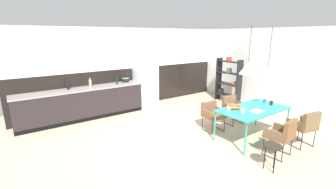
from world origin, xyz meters
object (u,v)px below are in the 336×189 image
at_px(armchair_head_of_table, 212,112).
at_px(fruit_bowl, 234,106).
at_px(mug_dark_espresso, 228,109).
at_px(bottle_vinegar_dark, 117,81).
at_px(mug_glass_clear, 243,111).
at_px(cooking_pot, 126,80).
at_px(mug_tall_blue, 271,103).
at_px(armchair_far_side, 283,133).
at_px(open_shelf_unit, 228,79).
at_px(pendant_lamp_over_table_far, 268,71).
at_px(side_stool, 273,148).
at_px(dining_table, 253,110).
at_px(open_book, 257,111).
at_px(armchair_near_window, 232,105).
at_px(pendant_lamp_over_table_near, 248,68).
at_px(mug_white_ceramic, 265,101).
at_px(armchair_corner_seat, 306,124).
at_px(bottle_wine_green, 68,86).
at_px(bottle_oil_tall, 90,83).
at_px(refrigerator_column, 146,80).

xyz_separation_m(armchair_head_of_table, fruit_bowl, (0.02, -0.64, 0.31)).
xyz_separation_m(mug_dark_espresso, bottle_vinegar_dark, (-1.17, 3.41, 0.21)).
relative_size(armchair_head_of_table, mug_dark_espresso, 5.97).
distance_m(mug_glass_clear, cooking_pot, 3.95).
relative_size(armchair_head_of_table, mug_tall_blue, 6.15).
xyz_separation_m(mug_tall_blue, bottle_vinegar_dark, (-2.36, 3.70, 0.21)).
xyz_separation_m(fruit_bowl, mug_tall_blue, (0.96, -0.34, 0.00)).
xyz_separation_m(armchair_far_side, bottle_vinegar_dark, (-1.53, 4.48, 0.48)).
bearing_deg(open_shelf_unit, armchair_far_side, -34.12).
bearing_deg(armchair_head_of_table, pendant_lamp_over_table_far, 132.70).
distance_m(mug_tall_blue, side_stool, 1.75).
bearing_deg(armchair_far_side, dining_table, 68.46).
height_order(mug_tall_blue, open_shelf_unit, open_shelf_unit).
height_order(armchair_head_of_table, armchair_far_side, armchair_far_side).
bearing_deg(armchair_head_of_table, open_book, 109.93).
relative_size(armchair_near_window, cooking_pot, 3.23).
bearing_deg(pendant_lamp_over_table_near, bottle_vinegar_dark, 111.53).
bearing_deg(armchair_head_of_table, mug_white_ceramic, 149.29).
bearing_deg(fruit_bowl, armchair_corner_seat, -51.31).
height_order(open_book, bottle_wine_green, bottle_wine_green).
height_order(armchair_near_window, mug_tall_blue, mug_tall_blue).
bearing_deg(armchair_near_window, armchair_far_side, 73.71).
height_order(bottle_oil_tall, pendant_lamp_over_table_near, pendant_lamp_over_table_near).
bearing_deg(dining_table, mug_tall_blue, -7.37).
distance_m(bottle_wine_green, pendant_lamp_over_table_near, 4.75).
distance_m(dining_table, mug_dark_espresso, 0.65).
xyz_separation_m(bottle_vinegar_dark, pendant_lamp_over_table_near, (1.43, -3.63, 0.70)).
xyz_separation_m(dining_table, bottle_wine_green, (-3.17, 3.75, 0.31)).
xyz_separation_m(pendant_lamp_over_table_near, pendant_lamp_over_table_far, (0.67, -0.05, -0.12)).
xyz_separation_m(mug_glass_clear, side_stool, (-0.39, -0.95, -0.35)).
relative_size(bottle_wine_green, pendant_lamp_over_table_far, 0.27).
height_order(armchair_far_side, pendant_lamp_over_table_far, pendant_lamp_over_table_far).
relative_size(dining_table, pendant_lamp_over_table_near, 1.71).
xyz_separation_m(armchair_corner_seat, pendant_lamp_over_table_far, (-0.24, 0.86, 1.06)).
bearing_deg(mug_tall_blue, bottle_vinegar_dark, 122.51).
distance_m(armchair_far_side, mug_dark_espresso, 1.17).
bearing_deg(bottle_oil_tall, refrigerator_column, 0.61).
distance_m(refrigerator_column, armchair_head_of_table, 2.81).
height_order(armchair_far_side, open_book, armchair_far_side).
distance_m(armchair_head_of_table, pendant_lamp_over_table_far, 1.63).
height_order(mug_tall_blue, cooking_pot, cooking_pot).
relative_size(refrigerator_column, armchair_corner_seat, 2.27).
distance_m(refrigerator_column, open_shelf_unit, 2.97).
relative_size(armchair_head_of_table, cooking_pot, 3.17).
bearing_deg(armchair_head_of_table, open_shelf_unit, -142.24).
bearing_deg(armchair_head_of_table, side_stool, 81.94).
relative_size(mug_dark_espresso, pendant_lamp_over_table_far, 0.11).
relative_size(armchair_near_window, mug_white_ceramic, 6.43).
relative_size(armchair_far_side, bottle_wine_green, 2.70).
bearing_deg(bottle_vinegar_dark, dining_table, -64.02).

